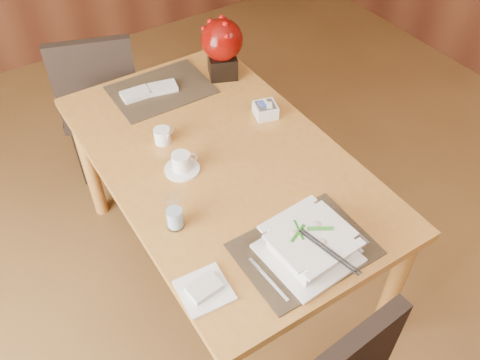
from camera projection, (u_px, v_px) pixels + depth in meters
ground at (296, 360)px, 2.23m from camera, size 6.00×6.00×0.00m
dining_table at (222, 174)px, 2.13m from camera, size 0.90×1.50×0.75m
placemat_near at (305, 249)px, 1.73m from camera, size 0.45×0.33×0.01m
placemat_far at (161, 90)px, 2.38m from camera, size 0.45×0.33×0.01m
soup_setting at (309, 245)px, 1.67m from camera, size 0.30×0.30×0.11m
coffee_cup at (181, 164)px, 1.98m from camera, size 0.14×0.14×0.08m
water_glass at (174, 212)px, 1.75m from camera, size 0.08×0.08×0.15m
creamer_jug at (162, 136)px, 2.10m from camera, size 0.11×0.11×0.06m
sugar_caddy at (265, 110)px, 2.23m from camera, size 0.12×0.12×0.06m
berry_decor at (222, 45)px, 2.36m from camera, size 0.20×0.20×0.29m
napkins_far at (151, 90)px, 2.35m from camera, size 0.27×0.13×0.02m
bread_plate at (204, 290)px, 1.61m from camera, size 0.17×0.17×0.01m
far_chair at (101, 98)px, 2.73m from camera, size 0.54×0.55×0.92m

